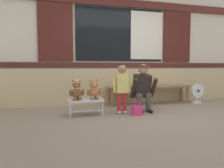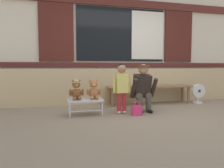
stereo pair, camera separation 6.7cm
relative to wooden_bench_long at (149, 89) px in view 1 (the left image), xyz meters
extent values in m
plane|color=#84725B|center=(-0.48, -1.06, -0.37)|extent=(60.00, 60.00, 0.00)
cube|color=tan|center=(-0.48, 0.37, 0.05)|extent=(7.36, 0.25, 0.85)
cube|color=beige|center=(-0.48, 0.89, 1.47)|extent=(7.51, 0.20, 3.68)
cube|color=#56231E|center=(-0.48, 0.77, 0.58)|extent=(6.91, 0.04, 0.12)
cube|color=black|center=(-0.48, 0.78, 1.38)|extent=(2.40, 0.03, 1.40)
cube|color=silver|center=(0.26, 0.76, 1.38)|extent=(0.92, 0.02, 1.29)
cube|color=#4C1E19|center=(-2.16, 0.77, 1.38)|extent=(0.84, 0.05, 1.43)
cube|color=#4C1E19|center=(1.20, 0.77, 1.38)|extent=(0.84, 0.05, 1.43)
cube|color=#56231E|center=(-0.48, 0.76, 2.20)|extent=(6.91, 0.06, 0.20)
cube|color=#8E6642|center=(0.00, -0.14, 0.05)|extent=(2.10, 0.11, 0.04)
cube|color=#8E6642|center=(0.00, 0.00, 0.05)|extent=(2.10, 0.11, 0.04)
cube|color=#8E6642|center=(0.00, 0.14, 0.05)|extent=(2.10, 0.11, 0.04)
cylinder|color=#8E6642|center=(-0.97, -0.14, -0.17)|extent=(0.07, 0.07, 0.40)
cylinder|color=#8E6642|center=(-0.97, 0.14, -0.17)|extent=(0.07, 0.07, 0.40)
cylinder|color=#8E6642|center=(0.97, -0.14, -0.17)|extent=(0.07, 0.07, 0.40)
cylinder|color=#8E6642|center=(0.97, 0.14, -0.17)|extent=(0.07, 0.07, 0.40)
cube|color=silver|center=(-1.67, -0.81, -0.09)|extent=(0.64, 0.36, 0.04)
cylinder|color=silver|center=(-1.96, -0.96, -0.24)|extent=(0.02, 0.02, 0.26)
cylinder|color=silver|center=(-1.96, -0.66, -0.24)|extent=(0.02, 0.02, 0.26)
cylinder|color=silver|center=(-1.38, -0.96, -0.24)|extent=(0.02, 0.02, 0.26)
cylinder|color=silver|center=(-1.38, -0.66, -0.24)|extent=(0.02, 0.02, 0.26)
cylinder|color=silver|center=(-1.67, -0.96, -0.27)|extent=(0.58, 0.02, 0.02)
cylinder|color=silver|center=(-1.67, -0.66, -0.27)|extent=(0.58, 0.02, 0.02)
ellipsoid|color=brown|center=(-1.83, -0.79, 0.04)|extent=(0.17, 0.14, 0.22)
sphere|color=brown|center=(-1.83, -0.80, 0.20)|extent=(0.15, 0.15, 0.15)
sphere|color=#AE6E42|center=(-1.83, -0.85, 0.19)|extent=(0.06, 0.06, 0.06)
sphere|color=brown|center=(-1.88, -0.79, 0.26)|extent=(0.06, 0.06, 0.06)
ellipsoid|color=brown|center=(-1.94, -0.82, 0.06)|extent=(0.06, 0.11, 0.16)
ellipsoid|color=brown|center=(-1.87, -0.90, -0.04)|extent=(0.06, 0.15, 0.06)
sphere|color=brown|center=(-1.77, -0.79, 0.26)|extent=(0.06, 0.06, 0.06)
ellipsoid|color=brown|center=(-1.72, -0.82, 0.06)|extent=(0.06, 0.11, 0.16)
ellipsoid|color=brown|center=(-1.78, -0.90, -0.04)|extent=(0.06, 0.15, 0.06)
torus|color=beige|center=(-1.83, -0.79, 0.13)|extent=(0.13, 0.13, 0.02)
cylinder|color=beige|center=(-1.83, -0.79, 0.24)|extent=(0.17, 0.17, 0.01)
cylinder|color=beige|center=(-1.83, -0.79, 0.27)|extent=(0.10, 0.10, 0.04)
ellipsoid|color=#A86B3D|center=(-1.51, -0.79, 0.04)|extent=(0.17, 0.14, 0.22)
sphere|color=#A86B3D|center=(-1.51, -0.80, 0.20)|extent=(0.15, 0.15, 0.15)
sphere|color=#E1955B|center=(-1.51, -0.85, 0.19)|extent=(0.06, 0.06, 0.06)
sphere|color=#A86B3D|center=(-1.56, -0.79, 0.26)|extent=(0.06, 0.06, 0.06)
ellipsoid|color=#A86B3D|center=(-1.62, -0.82, 0.06)|extent=(0.06, 0.11, 0.16)
ellipsoid|color=#A86B3D|center=(-1.55, -0.90, -0.04)|extent=(0.06, 0.15, 0.06)
sphere|color=#A86B3D|center=(-1.45, -0.79, 0.26)|extent=(0.06, 0.06, 0.06)
ellipsoid|color=#A86B3D|center=(-1.40, -0.82, 0.06)|extent=(0.06, 0.11, 0.16)
ellipsoid|color=#A86B3D|center=(-1.46, -0.90, -0.04)|extent=(0.06, 0.15, 0.06)
torus|color=#D6B775|center=(-1.51, -0.79, 0.13)|extent=(0.13, 0.13, 0.02)
cylinder|color=#B7282D|center=(-1.02, -0.83, -0.15)|extent=(0.08, 0.08, 0.36)
ellipsoid|color=silver|center=(-1.02, -0.85, -0.35)|extent=(0.07, 0.12, 0.05)
cylinder|color=#B7282D|center=(-0.91, -0.83, -0.15)|extent=(0.08, 0.08, 0.36)
ellipsoid|color=silver|center=(-0.91, -0.85, -0.35)|extent=(0.07, 0.12, 0.05)
cube|color=#DBD166|center=(-0.97, -0.83, 0.21)|extent=(0.22, 0.15, 0.36)
cylinder|color=#DBD166|center=(-1.11, -0.83, 0.18)|extent=(0.06, 0.06, 0.30)
cylinder|color=#DBD166|center=(-0.82, -0.83, 0.18)|extent=(0.06, 0.06, 0.30)
sphere|color=#9E7051|center=(-0.97, -0.83, 0.49)|extent=(0.17, 0.17, 0.17)
sphere|color=black|center=(-0.97, -0.81, 0.51)|extent=(0.16, 0.16, 0.16)
cylinder|color=#4C473D|center=(-0.61, -0.85, -0.22)|extent=(0.11, 0.11, 0.30)
cylinder|color=#4C473D|center=(-0.61, -0.71, -0.05)|extent=(0.13, 0.32, 0.13)
ellipsoid|color=black|center=(-0.61, -0.93, -0.34)|extent=(0.09, 0.20, 0.06)
cylinder|color=#4C473D|center=(-0.41, -0.85, -0.22)|extent=(0.11, 0.11, 0.30)
cylinder|color=#4C473D|center=(-0.41, -0.71, -0.05)|extent=(0.13, 0.32, 0.13)
ellipsoid|color=black|center=(-0.41, -0.93, -0.34)|extent=(0.09, 0.20, 0.06)
cube|color=#2D231E|center=(-0.51, -0.74, 0.15)|extent=(0.32, 0.30, 0.47)
cylinder|color=#2D231E|center=(-0.72, -0.84, 0.11)|extent=(0.08, 0.28, 0.40)
cylinder|color=#2D231E|center=(-0.30, -0.84, 0.11)|extent=(0.08, 0.28, 0.40)
sphere|color=tan|center=(-0.51, -0.81, 0.48)|extent=(0.20, 0.20, 0.20)
cylinder|color=brown|center=(-0.51, -0.81, 0.53)|extent=(0.23, 0.23, 0.06)
cube|color=brown|center=(-0.32, -0.65, 0.01)|extent=(0.10, 0.22, 0.16)
cube|color=#E53370|center=(-0.75, -1.07, -0.28)|extent=(0.18, 0.11, 0.18)
torus|color=#E53370|center=(-0.75, -1.07, -0.16)|extent=(0.11, 0.01, 0.11)
cylinder|color=silver|center=(1.19, -0.20, -0.35)|extent=(0.24, 0.24, 0.04)
cylinder|color=silver|center=(1.19, -0.20, -0.28)|extent=(0.04, 0.04, 0.10)
cylinder|color=silver|center=(1.19, -0.22, -0.06)|extent=(0.34, 0.06, 0.34)
cylinder|color=#333338|center=(1.19, -0.22, -0.06)|extent=(0.07, 0.08, 0.07)
camera|label=1|loc=(-2.22, -4.71, 0.52)|focal=34.21mm
camera|label=2|loc=(-2.16, -4.73, 0.52)|focal=34.21mm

